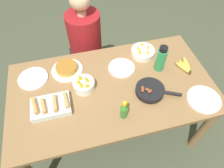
{
  "coord_description": "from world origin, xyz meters",
  "views": [
    {
      "loc": [
        -0.23,
        -0.91,
        2.0
      ],
      "look_at": [
        0.0,
        0.0,
        0.78
      ],
      "focal_mm": 32.0,
      "sensor_mm": 36.0,
      "label": 1
    }
  ],
  "objects_px": {
    "skillet": "(150,91)",
    "fruit_bowl_mango": "(143,52)",
    "person_figure": "(87,53)",
    "frittata_plate_center": "(67,69)",
    "hot_sauce_bottle": "(124,110)",
    "empty_plate_far_right": "(33,78)",
    "fruit_bowl_citrus": "(84,84)",
    "empty_plate_far_left": "(204,99)",
    "water_bottle": "(161,59)",
    "banana_bunch": "(185,66)",
    "melon_tray": "(51,106)",
    "empty_plate_near_front": "(121,68)"
  },
  "relations": [
    {
      "from": "frittata_plate_center",
      "to": "water_bottle",
      "type": "distance_m",
      "value": 0.77
    },
    {
      "from": "frittata_plate_center",
      "to": "hot_sauce_bottle",
      "type": "distance_m",
      "value": 0.62
    },
    {
      "from": "skillet",
      "to": "fruit_bowl_citrus",
      "type": "relative_size",
      "value": 1.97
    },
    {
      "from": "fruit_bowl_citrus",
      "to": "person_figure",
      "type": "distance_m",
      "value": 0.71
    },
    {
      "from": "person_figure",
      "to": "skillet",
      "type": "bearing_deg",
      "value": -65.44
    },
    {
      "from": "banana_bunch",
      "to": "fruit_bowl_citrus",
      "type": "relative_size",
      "value": 1.17
    },
    {
      "from": "fruit_bowl_citrus",
      "to": "empty_plate_near_front",
      "type": "bearing_deg",
      "value": 20.18
    },
    {
      "from": "empty_plate_far_left",
      "to": "fruit_bowl_mango",
      "type": "distance_m",
      "value": 0.63
    },
    {
      "from": "fruit_bowl_mango",
      "to": "person_figure",
      "type": "height_order",
      "value": "person_figure"
    },
    {
      "from": "frittata_plate_center",
      "to": "empty_plate_far_right",
      "type": "bearing_deg",
      "value": -175.82
    },
    {
      "from": "banana_bunch",
      "to": "skillet",
      "type": "bearing_deg",
      "value": -155.79
    },
    {
      "from": "fruit_bowl_mango",
      "to": "water_bottle",
      "type": "height_order",
      "value": "water_bottle"
    },
    {
      "from": "hot_sauce_bottle",
      "to": "banana_bunch",
      "type": "bearing_deg",
      "value": 26.25
    },
    {
      "from": "banana_bunch",
      "to": "empty_plate_near_front",
      "type": "relative_size",
      "value": 0.87
    },
    {
      "from": "skillet",
      "to": "hot_sauce_bottle",
      "type": "relative_size",
      "value": 1.91
    },
    {
      "from": "empty_plate_near_front",
      "to": "empty_plate_far_left",
      "type": "height_order",
      "value": "same"
    },
    {
      "from": "frittata_plate_center",
      "to": "fruit_bowl_citrus",
      "type": "height_order",
      "value": "fruit_bowl_citrus"
    },
    {
      "from": "empty_plate_far_left",
      "to": "water_bottle",
      "type": "bearing_deg",
      "value": 117.95
    },
    {
      "from": "empty_plate_far_right",
      "to": "water_bottle",
      "type": "distance_m",
      "value": 1.04
    },
    {
      "from": "empty_plate_near_front",
      "to": "person_figure",
      "type": "bearing_deg",
      "value": 113.79
    },
    {
      "from": "empty_plate_far_right",
      "to": "water_bottle",
      "type": "bearing_deg",
      "value": -7.8
    },
    {
      "from": "water_bottle",
      "to": "hot_sauce_bottle",
      "type": "xyz_separation_m",
      "value": [
        -0.41,
        -0.36,
        -0.04
      ]
    },
    {
      "from": "fruit_bowl_mango",
      "to": "person_figure",
      "type": "relative_size",
      "value": 0.17
    },
    {
      "from": "skillet",
      "to": "water_bottle",
      "type": "relative_size",
      "value": 1.39
    },
    {
      "from": "skillet",
      "to": "person_figure",
      "type": "xyz_separation_m",
      "value": [
        -0.37,
        0.81,
        -0.28
      ]
    },
    {
      "from": "empty_plate_far_right",
      "to": "fruit_bowl_citrus",
      "type": "distance_m",
      "value": 0.43
    },
    {
      "from": "banana_bunch",
      "to": "water_bottle",
      "type": "bearing_deg",
      "value": 166.63
    },
    {
      "from": "skillet",
      "to": "empty_plate_far_left",
      "type": "bearing_deg",
      "value": 2.43
    },
    {
      "from": "skillet",
      "to": "person_figure",
      "type": "height_order",
      "value": "person_figure"
    },
    {
      "from": "melon_tray",
      "to": "fruit_bowl_citrus",
      "type": "bearing_deg",
      "value": 25.24
    },
    {
      "from": "banana_bunch",
      "to": "hot_sauce_bottle",
      "type": "bearing_deg",
      "value": -153.75
    },
    {
      "from": "empty_plate_far_right",
      "to": "hot_sauce_bottle",
      "type": "xyz_separation_m",
      "value": [
        0.61,
        -0.5,
        0.07
      ]
    },
    {
      "from": "skillet",
      "to": "fruit_bowl_mango",
      "type": "distance_m",
      "value": 0.42
    },
    {
      "from": "frittata_plate_center",
      "to": "melon_tray",
      "type": "bearing_deg",
      "value": -114.44
    },
    {
      "from": "banana_bunch",
      "to": "fruit_bowl_mango",
      "type": "relative_size",
      "value": 0.93
    },
    {
      "from": "banana_bunch",
      "to": "melon_tray",
      "type": "relative_size",
      "value": 0.69
    },
    {
      "from": "banana_bunch",
      "to": "skillet",
      "type": "distance_m",
      "value": 0.41
    },
    {
      "from": "skillet",
      "to": "empty_plate_far_right",
      "type": "bearing_deg",
      "value": -176.12
    },
    {
      "from": "frittata_plate_center",
      "to": "hot_sauce_bottle",
      "type": "bearing_deg",
      "value": -57.19
    },
    {
      "from": "frittata_plate_center",
      "to": "person_figure",
      "type": "relative_size",
      "value": 0.21
    },
    {
      "from": "empty_plate_far_right",
      "to": "hot_sauce_bottle",
      "type": "bearing_deg",
      "value": -39.26
    },
    {
      "from": "fruit_bowl_citrus",
      "to": "fruit_bowl_mango",
      "type": "bearing_deg",
      "value": 23.08
    },
    {
      "from": "empty_plate_far_left",
      "to": "frittata_plate_center",
      "type": "bearing_deg",
      "value": 150.3
    },
    {
      "from": "empty_plate_far_left",
      "to": "fruit_bowl_mango",
      "type": "relative_size",
      "value": 1.21
    },
    {
      "from": "banana_bunch",
      "to": "fruit_bowl_mango",
      "type": "distance_m",
      "value": 0.37
    },
    {
      "from": "fruit_bowl_mango",
      "to": "fruit_bowl_citrus",
      "type": "relative_size",
      "value": 1.25
    },
    {
      "from": "fruit_bowl_mango",
      "to": "person_figure",
      "type": "bearing_deg",
      "value": 138.84
    },
    {
      "from": "water_bottle",
      "to": "hot_sauce_bottle",
      "type": "height_order",
      "value": "water_bottle"
    },
    {
      "from": "empty_plate_far_right",
      "to": "fruit_bowl_mango",
      "type": "height_order",
      "value": "fruit_bowl_mango"
    },
    {
      "from": "melon_tray",
      "to": "person_figure",
      "type": "bearing_deg",
      "value": 64.15
    }
  ]
}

